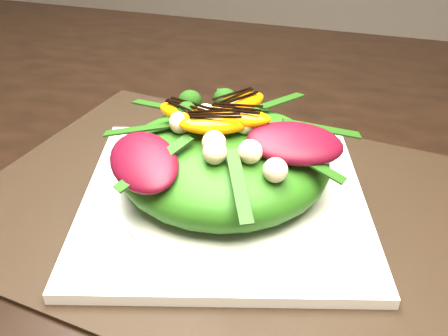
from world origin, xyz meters
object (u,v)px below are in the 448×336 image
(salad_bowl, at_px, (224,187))
(lettuce_mound, at_px, (224,161))
(placemat, at_px, (224,204))
(plate_base, at_px, (224,198))
(orange_segment, at_px, (227,113))
(dining_table, at_px, (178,139))

(salad_bowl, height_order, lettuce_mound, lettuce_mound)
(placemat, bearing_deg, lettuce_mound, 45.00)
(placemat, bearing_deg, plate_base, 45.00)
(placemat, height_order, salad_bowl, salad_bowl)
(placemat, bearing_deg, orange_segment, 97.94)
(placemat, distance_m, lettuce_mound, 0.05)
(salad_bowl, bearing_deg, orange_segment, 97.94)
(orange_segment, bearing_deg, salad_bowl, -82.06)
(lettuce_mound, relative_size, orange_segment, 3.17)
(dining_table, xyz_separation_m, salad_bowl, (0.11, -0.15, 0.04))
(dining_table, relative_size, placemat, 3.21)
(plate_base, distance_m, salad_bowl, 0.01)
(dining_table, height_order, orange_segment, dining_table)
(dining_table, bearing_deg, lettuce_mound, -53.62)
(dining_table, xyz_separation_m, placemat, (0.11, -0.15, 0.02))
(plate_base, height_order, orange_segment, orange_segment)
(placemat, height_order, orange_segment, orange_segment)
(dining_table, height_order, placemat, dining_table)
(orange_segment, bearing_deg, placemat, -82.06)
(plate_base, bearing_deg, dining_table, 126.38)
(placemat, height_order, plate_base, plate_base)
(dining_table, relative_size, lettuce_mound, 7.91)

